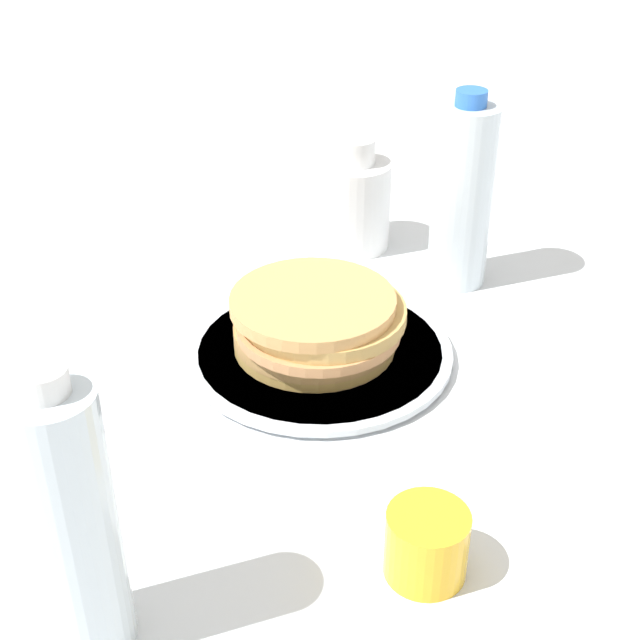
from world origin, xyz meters
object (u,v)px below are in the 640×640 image
Objects in this scene: plate at (320,352)px; cream_jug at (354,201)px; pancake_stack at (317,322)px; water_bottle_near at (462,196)px; juice_glass at (427,544)px; water_bottle_mid at (72,523)px.

plate is 0.27m from cream_jug.
water_bottle_near reaches higher than pancake_stack.
juice_glass is 0.48m from water_bottle_near.
water_bottle_near and water_bottle_mid have the same top height.
water_bottle_near is 0.62m from water_bottle_mid.
juice_glass is (0.31, 0.01, -0.02)m from pancake_stack.
water_bottle_mid reaches higher than pancake_stack.
pancake_stack is 0.78× the size of water_bottle_near.
water_bottle_mid is at bearing -46.05° from water_bottle_near.
plate is 1.92× the size of cream_jug.
cream_jug is 0.16m from water_bottle_near.
water_bottle_near is at bearing 121.78° from plate.
juice_glass is 0.44× the size of cream_jug.
plate is at bearing 78.53° from pancake_stack.
pancake_stack is 0.40m from water_bottle_mid.
juice_glass is at bearing 1.50° from plate.
water_bottle_mid reaches higher than juice_glass.
cream_jug is at bearing 147.54° from water_bottle_mid.
juice_glass is (0.31, 0.01, 0.02)m from plate.
water_bottle_near reaches higher than cream_jug.
plate is at bearing -178.50° from juice_glass.
pancake_stack is at bearing -101.47° from plate.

